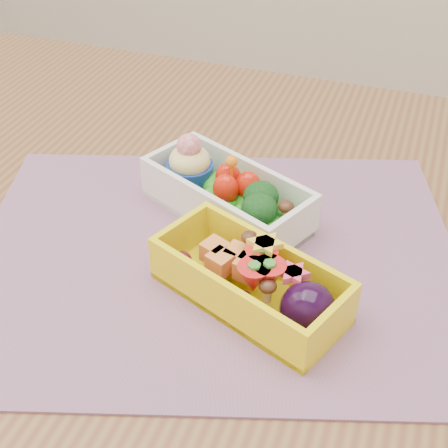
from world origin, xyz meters
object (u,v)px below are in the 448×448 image
(placemat, at_px, (215,257))
(bento_yellow, at_px, (253,281))
(table, at_px, (269,316))
(bento_white, at_px, (226,194))

(placemat, xyz_separation_m, bento_yellow, (0.05, -0.05, 0.03))
(placemat, bearing_deg, table, 34.79)
(placemat, relative_size, bento_white, 2.39)
(placemat, distance_m, bento_yellow, 0.08)
(table, relative_size, bento_yellow, 6.34)
(placemat, bearing_deg, bento_yellow, -41.41)
(table, bearing_deg, bento_white, 151.12)
(table, relative_size, placemat, 2.55)
(table, distance_m, bento_white, 0.14)
(bento_white, bearing_deg, bento_yellow, -36.23)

